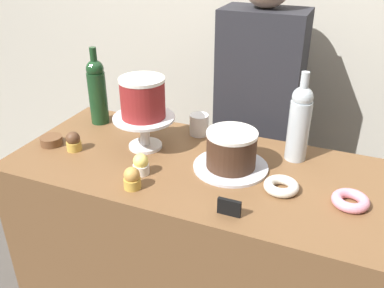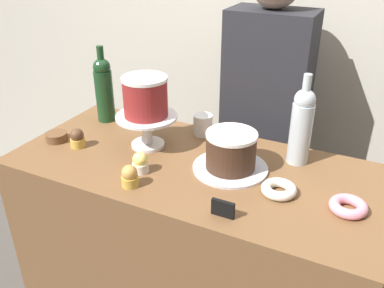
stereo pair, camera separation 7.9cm
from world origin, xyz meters
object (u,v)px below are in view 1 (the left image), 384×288
cake_stand_pedestal (144,126)px  white_layer_cake (143,98)px  donut_sugar (281,186)px  cookie_stack (51,141)px  wine_bottle_clear (299,122)px  coffee_cup_ceramic (199,125)px  barista_figure (256,132)px  wine_bottle_green (97,90)px  cupcake_caramel (132,178)px  cupcake_lemon (141,164)px  cupcake_chocolate (73,142)px  price_sign_chalkboard (229,207)px  donut_pink (350,201)px  chocolate_round_cake (231,149)px

cake_stand_pedestal → white_layer_cake: size_ratio=1.39×
donut_sugar → cookie_stack: size_ratio=1.33×
wine_bottle_clear → coffee_cup_ceramic: size_ratio=3.83×
white_layer_cake → barista_figure: bearing=58.4°
wine_bottle_green → cookie_stack: bearing=-102.7°
wine_bottle_green → wine_bottle_clear: bearing=0.2°
cake_stand_pedestal → cupcake_caramel: cake_stand_pedestal is taller
cupcake_caramel → wine_bottle_clear: bearing=41.4°
white_layer_cake → cupcake_lemon: bearing=-65.8°
cupcake_lemon → coffee_cup_ceramic: size_ratio=0.87×
cake_stand_pedestal → barista_figure: (0.31, 0.50, -0.19)m
cake_stand_pedestal → cupcake_chocolate: (-0.24, -0.12, -0.05)m
wine_bottle_clear → cupcake_caramel: bearing=-138.6°
wine_bottle_green → cupcake_caramel: 0.56m
white_layer_cake → price_sign_chalkboard: bearing=-33.3°
white_layer_cake → cupcake_lemon: 0.25m
wine_bottle_clear → donut_pink: wine_bottle_clear is taller
chocolate_round_cake → cupcake_caramel: 0.35m
chocolate_round_cake → donut_sugar: size_ratio=1.56×
cupcake_lemon → cupcake_chocolate: bearing=170.6°
donut_sugar → coffee_cup_ceramic: bearing=144.7°
cupcake_caramel → barista_figure: bearing=74.4°
donut_sugar → barista_figure: bearing=111.0°
wine_bottle_green → chocolate_round_cake: bearing=-13.5°
cupcake_chocolate → wine_bottle_green: bearing=101.6°
cupcake_caramel → cookie_stack: 0.46m
donut_pink → cupcake_lemon: bearing=-173.1°
donut_sugar → price_sign_chalkboard: 0.22m
wine_bottle_clear → donut_sugar: bearing=-90.8°
cake_stand_pedestal → price_sign_chalkboard: cake_stand_pedestal is taller
chocolate_round_cake → cupcake_lemon: chocolate_round_cake is taller
cupcake_lemon → cupcake_caramel: (0.02, -0.09, 0.00)m
price_sign_chalkboard → coffee_cup_ceramic: bearing=121.0°
cupcake_chocolate → cake_stand_pedestal: bearing=27.5°
donut_pink → wine_bottle_green: bearing=167.8°
cupcake_lemon → cake_stand_pedestal: bearing=114.2°
wine_bottle_clear → price_sign_chalkboard: bearing=-105.9°
donut_sugar → barista_figure: (-0.23, 0.60, -0.12)m
cupcake_chocolate → cookie_stack: size_ratio=0.88×
wine_bottle_clear → coffee_cup_ceramic: (-0.40, 0.05, -0.10)m
cake_stand_pedestal → donut_pink: size_ratio=2.06×
white_layer_cake → donut_sugar: bearing=-10.1°
cake_stand_pedestal → cupcake_lemon: 0.20m
wine_bottle_green → donut_pink: size_ratio=2.91×
cake_stand_pedestal → wine_bottle_clear: wine_bottle_clear is taller
cake_stand_pedestal → chocolate_round_cake: chocolate_round_cake is taller
donut_pink → cake_stand_pedestal: bearing=172.8°
cupcake_lemon → price_sign_chalkboard: bearing=-16.7°
wine_bottle_clear → white_layer_cake: bearing=-166.4°
cupcake_caramel → cookie_stack: size_ratio=0.88×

